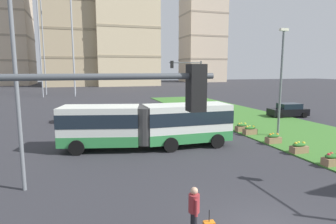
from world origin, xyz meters
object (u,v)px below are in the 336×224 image
Objects in this scene: car_black_sedan at (288,110)px; apartment_tower_westcentre at (70,19)px; articulated_bus at (148,124)px; flower_planter_2 at (299,147)px; apartment_tower_west at (5,27)px; car_maroon_sedan at (79,114)px; traffic_light_near_left at (64,175)px; apartment_tower_eastcentre at (203,27)px; flower_planter_5 at (242,127)px; traffic_light_far_right at (191,79)px; flower_planter_1 at (332,159)px; flower_planter_3 at (273,138)px; apartment_tower_centre at (125,16)px; flower_planter_4 at (250,130)px; streetlight_left at (16,84)px; pedestrian_crossing at (194,209)px; streetlight_median at (281,78)px.

apartment_tower_westcentre is at bearing 108.58° from car_black_sedan.
articulated_bus reaches higher than flower_planter_2.
car_black_sedan is at bearing -62.06° from apartment_tower_west.
car_black_sedan is (18.48, 7.80, -0.90)m from articulated_bus.
traffic_light_near_left is at bearing -90.33° from car_maroon_sedan.
apartment_tower_eastcentre is (48.51, 99.29, 22.19)m from articulated_bus.
flower_planter_2 is (13.60, -16.51, -0.33)m from car_maroon_sedan.
apartment_tower_west reaches higher than flower_planter_5.
traffic_light_far_right is 0.15× the size of apartment_tower_westcentre.
flower_planter_1 is 1.00× the size of flower_planter_3.
flower_planter_3 is at bearing -91.65° from apartment_tower_centre.
apartment_tower_west is 0.93× the size of apartment_tower_westcentre.
apartment_tower_eastcentre is at bearing 27.70° from apartment_tower_centre.
flower_planter_1 and flower_planter_2 have the same top height.
car_maroon_sedan reaches higher than flower_planter_4.
articulated_bus is 10.91× the size of flower_planter_2.
flower_planter_5 is 18.34m from streetlight_left.
car_maroon_sedan is at bearing 141.24° from flower_planter_4.
apartment_tower_west is at bearing 112.73° from traffic_light_far_right.
apartment_tower_eastcentre reaches higher than articulated_bus.
apartment_tower_west is at bearing 106.48° from articulated_bus.
flower_planter_5 is at bearing 90.00° from flower_planter_3.
car_maroon_sedan is 26.74m from traffic_light_near_left.
car_black_sedan is 4.17× the size of flower_planter_3.
pedestrian_crossing is 0.04× the size of apartment_tower_westcentre.
flower_planter_5 is at bearing -79.01° from apartment_tower_westcentre.
flower_planter_5 is at bearing 90.00° from flower_planter_2.
apartment_tower_eastcentre is (53.22, 113.76, 19.99)m from traffic_light_near_left.
flower_planter_5 is at bearing -35.41° from car_maroon_sedan.
apartment_tower_centre is 41.92m from apartment_tower_eastcentre.
car_black_sedan is at bearing 29.67° from flower_planter_5.
apartment_tower_westcentre is (22.20, -14.83, 1.53)m from apartment_tower_west.
car_maroon_sedan is (-4.56, 12.09, -0.90)m from articulated_bus.
pedestrian_crossing is 15.83m from flower_planter_4.
apartment_tower_eastcentre reaches higher than apartment_tower_west.
streetlight_left is 0.20× the size of apartment_tower_westcentre.
car_maroon_sedan is at bearing -88.55° from apartment_tower_westcentre.
apartment_tower_west is 77.17m from apartment_tower_eastcentre.
flower_planter_5 is 0.02× the size of apartment_tower_centre.
articulated_bus is 10.91× the size of flower_planter_1.
car_maroon_sedan is (-23.04, 4.29, 0.00)m from car_black_sedan.
flower_planter_2 is 16.68m from streetlight_left.
traffic_light_near_left reaches higher than flower_planter_4.
streetlight_median reaches higher than traffic_light_near_left.
flower_planter_4 is 0.02× the size of apartment_tower_centre.
apartment_tower_centre is at bearing 76.74° from car_maroon_sedan.
pedestrian_crossing reaches higher than flower_planter_3.
traffic_light_far_right is 0.74× the size of streetlight_median.
flower_planter_5 is at bearing 90.00° from flower_planter_4.
flower_planter_1 and flower_planter_3 have the same top height.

